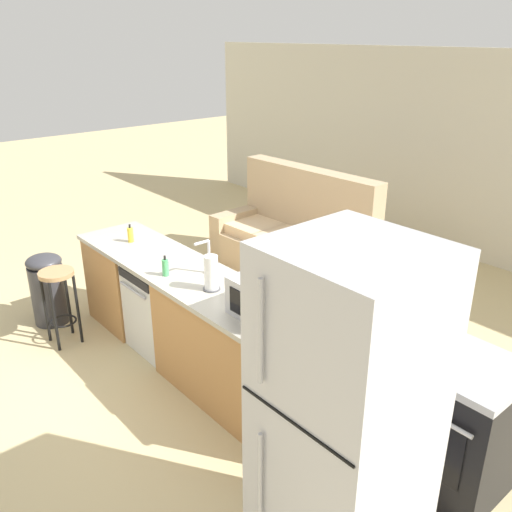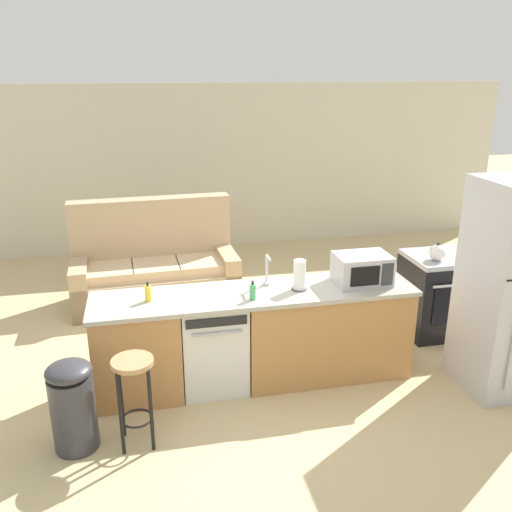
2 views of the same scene
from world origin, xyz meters
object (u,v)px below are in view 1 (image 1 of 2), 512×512
Objects in this scene: refrigerator at (344,430)px; soap_bottle at (165,267)px; stove_range at (451,419)px; microwave at (267,299)px; dish_soap_bottle at (130,235)px; paper_towel_roll at (211,273)px; couch at (296,242)px; dishwasher at (165,306)px; kettle at (428,344)px; trash_bin at (48,288)px; bar_stool at (59,291)px.

refrigerator reaches higher than soap_bottle.
refrigerator is at bearing -90.01° from stove_range.
microwave is 1.96m from dish_soap_bottle.
couch is at bearing 119.79° from paper_towel_roll.
microwave is 2.90m from couch.
dishwasher is 0.78m from dish_soap_bottle.
dishwasher is 0.41× the size of couch.
kettle is at bearing 99.66° from refrigerator.
refrigerator is 2.62× the size of trash_bin.
paper_towel_roll reaches higher than stove_range.
kettle is (2.43, 0.42, 0.56)m from dishwasher.
dishwasher is 0.67m from soap_bottle.
trash_bin is at bearing -104.60° from couch.
dish_soap_bottle is 0.24× the size of trash_bin.
microwave is 2.29m from bar_stool.
kettle reaches higher than bar_stool.
couch is at bearing 108.76° from soap_bottle.
couch reaches higher than soap_bottle.
soap_bottle is at bearing 18.03° from trash_bin.
kettle is (1.02, 0.42, -0.05)m from microwave.
stove_range is 1.21m from refrigerator.
dishwasher is 2.18m from couch.
dishwasher is at bearing -168.09° from stove_range.
stove_range is 3.19× the size of paper_towel_roll.
refrigerator is 3.88× the size of microwave.
dish_soap_bottle is (-1.35, 0.03, -0.07)m from paper_towel_roll.
paper_towel_roll is 1.60× the size of soap_bottle.
dishwasher reaches higher than trash_bin.
stove_range is 1.98m from paper_towel_roll.
trash_bin is at bearing -162.42° from paper_towel_roll.
couch is at bearing 75.40° from trash_bin.
dishwasher reaches higher than bar_stool.
dish_soap_bottle is 2.22m from couch.
bar_stool is at bearing -160.15° from kettle.
soap_bottle is 1.00× the size of dish_soap_bottle.
soap_bottle is at bearing -164.33° from kettle.
stove_range is 0.46× the size of refrigerator.
soap_bottle is at bearing -163.90° from paper_towel_roll.
bar_stool is 0.50m from trash_bin.
trash_bin is at bearing -133.70° from dish_soap_bottle.
paper_towel_roll is (-0.62, -0.03, -0.00)m from microwave.
paper_towel_roll is 1.72m from bar_stool.
couch reaches higher than dish_soap_bottle.
kettle is (-0.17, -0.13, 0.53)m from stove_range.
microwave is 2.44× the size of kettle.
microwave is 2.75m from trash_bin.
paper_towel_roll is 2.58m from couch.
soap_bottle is 0.24× the size of trash_bin.
kettle is 0.28× the size of trash_bin.
dish_soap_bottle is at bearing 77.76° from bar_stool.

